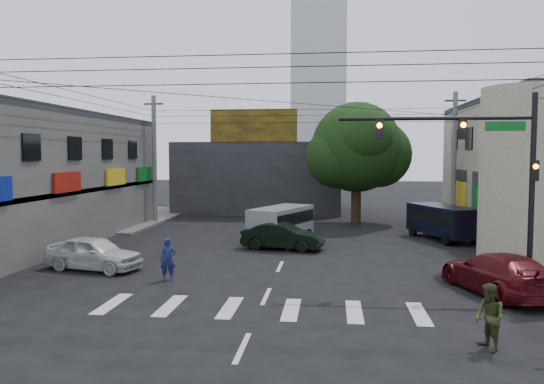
% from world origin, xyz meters
% --- Properties ---
extents(ground, '(160.00, 160.00, 0.00)m').
position_xyz_m(ground, '(0.00, 0.00, 0.00)').
color(ground, black).
rests_on(ground, ground).
extents(sidewalk_far_left, '(16.00, 16.00, 0.15)m').
position_xyz_m(sidewalk_far_left, '(-18.00, 18.00, 0.07)').
color(sidewalk_far_left, '#514F4C').
rests_on(sidewalk_far_left, ground).
extents(corner_column, '(4.00, 4.00, 8.00)m').
position_xyz_m(corner_column, '(11.00, 4.00, 4.00)').
color(corner_column, gray).
rests_on(corner_column, ground).
extents(building_far, '(14.00, 10.00, 6.00)m').
position_xyz_m(building_far, '(-4.00, 26.00, 3.00)').
color(building_far, '#232326').
rests_on(building_far, ground).
extents(billboard, '(7.00, 0.30, 2.60)m').
position_xyz_m(billboard, '(-4.00, 21.10, 7.30)').
color(billboard, olive).
rests_on(billboard, building_far).
extents(tower_distant, '(9.00, 9.00, 44.00)m').
position_xyz_m(tower_distant, '(0.00, 70.00, 22.00)').
color(tower_distant, silver).
rests_on(tower_distant, ground).
extents(street_tree, '(6.40, 6.40, 8.70)m').
position_xyz_m(street_tree, '(4.00, 17.00, 5.47)').
color(street_tree, black).
rests_on(street_tree, ground).
extents(traffic_gantry, '(7.10, 0.35, 7.20)m').
position_xyz_m(traffic_gantry, '(7.82, -1.00, 4.83)').
color(traffic_gantry, black).
rests_on(traffic_gantry, ground).
extents(utility_pole_far_left, '(0.32, 0.32, 9.20)m').
position_xyz_m(utility_pole_far_left, '(-10.50, 16.00, 4.60)').
color(utility_pole_far_left, '#59595B').
rests_on(utility_pole_far_left, ground).
extents(utility_pole_far_right, '(0.32, 0.32, 9.20)m').
position_xyz_m(utility_pole_far_right, '(10.50, 16.00, 4.60)').
color(utility_pole_far_right, '#59595B').
rests_on(utility_pole_far_right, ground).
extents(dark_sedan, '(2.91, 4.73, 1.39)m').
position_xyz_m(dark_sedan, '(-0.28, 6.24, 0.70)').
color(dark_sedan, black).
rests_on(dark_sedan, ground).
extents(white_compact, '(3.66, 5.08, 1.47)m').
position_xyz_m(white_compact, '(-7.93, 0.45, 0.73)').
color(white_compact, silver).
rests_on(white_compact, ground).
extents(maroon_sedan, '(5.04, 6.36, 1.50)m').
position_xyz_m(maroon_sedan, '(8.17, -1.75, 0.75)').
color(maroon_sedan, '#4B0A11').
rests_on(maroon_sedan, ground).
extents(silver_minivan, '(6.00, 5.21, 1.99)m').
position_xyz_m(silver_minivan, '(-0.58, 8.61, 1.00)').
color(silver_minivan, '#989A9F').
rests_on(silver_minivan, ground).
extents(navy_van, '(6.33, 5.41, 2.00)m').
position_xyz_m(navy_van, '(8.73, 10.42, 1.00)').
color(navy_van, black).
rests_on(navy_van, ground).
extents(traffic_officer, '(0.77, 0.64, 1.67)m').
position_xyz_m(traffic_officer, '(-4.14, -1.09, 0.84)').
color(traffic_officer, '#161D4F').
rests_on(traffic_officer, ground).
extents(pedestrian_olive, '(1.23, 1.17, 1.71)m').
position_xyz_m(pedestrian_olive, '(6.27, -7.43, 0.85)').
color(pedestrian_olive, '#30391A').
rests_on(pedestrian_olive, ground).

